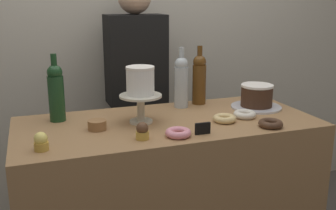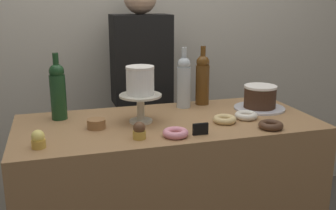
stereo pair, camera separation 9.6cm
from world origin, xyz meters
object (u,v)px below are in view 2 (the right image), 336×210
cake_stand_pedestal (141,104)px  donut_chocolate (271,125)px  wine_bottle_clear (184,81)px  cupcake_lemon (38,139)px  cookie_stack (96,124)px  price_sign_chalkboard (200,129)px  white_layer_cake (140,80)px  cupcake_chocolate (139,131)px  chocolate_round_cake (260,96)px  donut_glazed (225,119)px  donut_sugar (246,116)px  wine_bottle_green (58,90)px  barista_figure (142,104)px  wine_bottle_amber (202,79)px  donut_pink (176,133)px

cake_stand_pedestal → donut_chocolate: bearing=-25.5°
cake_stand_pedestal → wine_bottle_clear: size_ratio=0.61×
cupcake_lemon → cookie_stack: cupcake_lemon is taller
cake_stand_pedestal → price_sign_chalkboard: (0.21, -0.25, -0.07)m
white_layer_cake → cupcake_chocolate: 0.29m
chocolate_round_cake → cupcake_lemon: chocolate_round_cake is taller
donut_glazed → donut_sugar: (0.13, 0.03, 0.00)m
donut_glazed → donut_sugar: 0.13m
wine_bottle_green → cupcake_chocolate: (0.31, -0.39, -0.11)m
cupcake_chocolate → wine_bottle_clear: bearing=51.4°
chocolate_round_cake → cupcake_chocolate: (-0.72, -0.27, -0.03)m
white_layer_cake → chocolate_round_cake: bearing=4.3°
price_sign_chalkboard → barista_figure: size_ratio=0.04×
wine_bottle_amber → wine_bottle_clear: 0.12m
chocolate_round_cake → wine_bottle_green: 1.04m
cupcake_chocolate → donut_chocolate: (0.60, -0.04, -0.02)m
donut_glazed → donut_chocolate: size_ratio=1.00×
cake_stand_pedestal → wine_bottle_amber: size_ratio=0.61×
donut_glazed → donut_sugar: bearing=13.2°
donut_glazed → barista_figure: 0.79m
wine_bottle_green → cookie_stack: (0.16, -0.20, -0.12)m
wine_bottle_clear → barista_figure: 0.50m
cake_stand_pedestal → cookie_stack: bearing=-170.7°
wine_bottle_clear → donut_sugar: wine_bottle_clear is taller
wine_bottle_amber → price_sign_chalkboard: bearing=-111.9°
cupcake_chocolate → donut_sugar: size_ratio=0.66×
donut_sugar → cookie_stack: (-0.72, 0.05, 0.01)m
chocolate_round_cake → cookie_stack: 0.88m
donut_pink → donut_sugar: 0.44m
chocolate_round_cake → wine_bottle_green: wine_bottle_green is taller
donut_pink → chocolate_round_cake: bearing=27.4°
cupcake_chocolate → donut_chocolate: 0.60m
chocolate_round_cake → price_sign_chalkboard: bearing=-146.4°
donut_chocolate → cookie_stack: 0.79m
chocolate_round_cake → wine_bottle_amber: (-0.26, 0.18, 0.07)m
cookie_stack → barista_figure: bearing=61.5°
wine_bottle_amber → wine_bottle_green: same height
wine_bottle_amber → donut_chocolate: bearing=-73.9°
wine_bottle_green → donut_chocolate: size_ratio=2.91×
cupcake_lemon → cookie_stack: size_ratio=0.88×
wine_bottle_clear → donut_glazed: wine_bottle_clear is taller
white_layer_cake → donut_sugar: 0.55m
wine_bottle_green → cupcake_chocolate: wine_bottle_green is taller
donut_pink → cookie_stack: 0.37m
white_layer_cake → donut_chocolate: size_ratio=1.20×
donut_pink → white_layer_cake: bearing=112.1°
donut_sugar → donut_glazed: bearing=-166.8°
wine_bottle_amber → wine_bottle_clear: bearing=-164.5°
price_sign_chalkboard → wine_bottle_amber: bearing=68.1°
cake_stand_pedestal → barista_figure: bearing=77.0°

